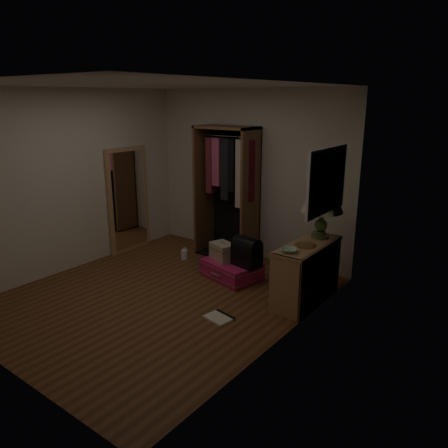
{
  "coord_description": "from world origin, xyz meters",
  "views": [
    {
      "loc": [
        3.75,
        -3.61,
        2.46
      ],
      "look_at": [
        0.3,
        0.95,
        0.8
      ],
      "focal_mm": 35.0,
      "sensor_mm": 36.0,
      "label": 1
    }
  ],
  "objects": [
    {
      "name": "white_jug",
      "position": [
        -0.66,
        1.18,
        0.08
      ],
      "size": [
        0.14,
        0.14,
        0.19
      ],
      "rotation": [
        0.0,
        0.0,
        0.43
      ],
      "color": "white",
      "rests_on": "ground"
    },
    {
      "name": "room_walls",
      "position": [
        0.08,
        0.04,
        1.5
      ],
      "size": [
        3.52,
        4.02,
        2.6
      ],
      "color": "beige",
      "rests_on": "ground"
    },
    {
      "name": "train_case",
      "position": [
        0.22,
        1.02,
        0.37
      ],
      "size": [
        0.42,
        0.35,
        0.26
      ],
      "rotation": [
        0.0,
        0.0,
        -0.34
      ],
      "color": "tan",
      "rests_on": "pink_suitcase"
    },
    {
      "name": "floor_mirror",
      "position": [
        -1.7,
        1.0,
        0.85
      ],
      "size": [
        0.06,
        0.8,
        1.7
      ],
      "color": "tan",
      "rests_on": "ground"
    },
    {
      "name": "black_bag",
      "position": [
        0.63,
        1.04,
        0.45
      ],
      "size": [
        0.41,
        0.3,
        0.41
      ],
      "rotation": [
        0.0,
        0.0,
        -0.16
      ],
      "color": "black",
      "rests_on": "pink_suitcase"
    },
    {
      "name": "ceramic_bowl",
      "position": [
        1.49,
        0.61,
        0.77
      ],
      "size": [
        0.25,
        0.25,
        0.05
      ],
      "primitive_type": "imported",
      "rotation": [
        0.0,
        0.0,
        0.42
      ],
      "color": "#A5C6A7",
      "rests_on": "console_bookshelf"
    },
    {
      "name": "ground",
      "position": [
        0.0,
        0.0,
        0.0
      ],
      "size": [
        4.0,
        4.0,
        0.0
      ],
      "primitive_type": "plane",
      "color": "#5A3219",
      "rests_on": "ground"
    },
    {
      "name": "brass_tray",
      "position": [
        1.54,
        0.93,
        0.76
      ],
      "size": [
        0.33,
        0.33,
        0.01
      ],
      "rotation": [
        0.0,
        0.0,
        -0.37
      ],
      "color": "#B28544",
      "rests_on": "console_bookshelf"
    },
    {
      "name": "console_bookshelf",
      "position": [
        1.53,
        1.04,
        0.39
      ],
      "size": [
        0.42,
        1.12,
        0.75
      ],
      "color": "#A97852",
      "rests_on": "ground"
    },
    {
      "name": "pink_suitcase",
      "position": [
        0.37,
        1.04,
        0.12
      ],
      "size": [
        0.91,
        0.74,
        0.24
      ],
      "rotation": [
        0.0,
        0.0,
        -0.22
      ],
      "color": "#CB185B",
      "rests_on": "ground"
    },
    {
      "name": "floor_book",
      "position": [
        0.97,
        -0.01,
        0.01
      ],
      "size": [
        0.35,
        0.3,
        0.03
      ],
      "rotation": [
        0.0,
        0.0,
        -0.18
      ],
      "color": "beige",
      "rests_on": "ground"
    },
    {
      "name": "open_wardrobe",
      "position": [
        -0.22,
        1.77,
        1.21
      ],
      "size": [
        0.97,
        0.5,
        2.05
      ],
      "color": "brown",
      "rests_on": "ground"
    },
    {
      "name": "table_lamp",
      "position": [
        1.54,
        1.34,
        1.23
      ],
      "size": [
        0.63,
        0.63,
        0.66
      ],
      "rotation": [
        0.0,
        0.0,
        0.23
      ],
      "color": "#3E5227",
      "rests_on": "console_bookshelf"
    }
  ]
}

